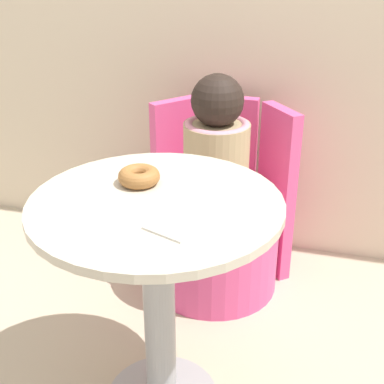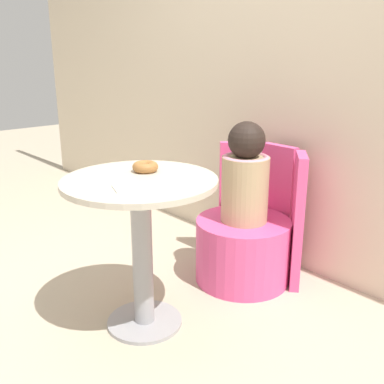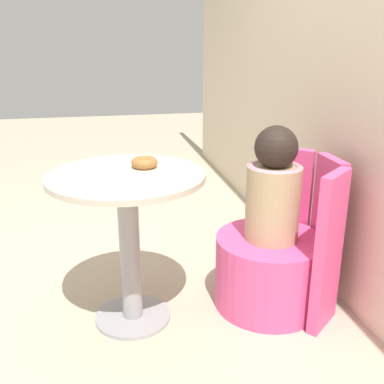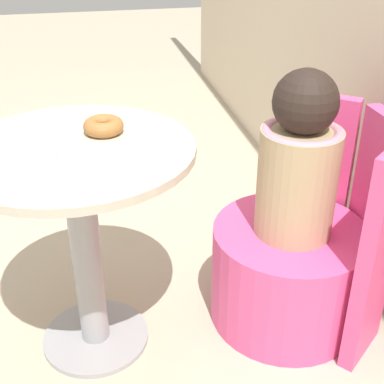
% 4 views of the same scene
% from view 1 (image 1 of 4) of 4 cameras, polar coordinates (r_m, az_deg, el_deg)
% --- Properties ---
extents(round_table, '(0.68, 0.68, 0.72)m').
position_cam_1_polar(round_table, '(1.52, -3.66, -7.62)').
color(round_table, '#99999E').
rests_on(round_table, ground_plane).
extents(tub_chair, '(0.53, 0.53, 0.36)m').
position_cam_1_polar(tub_chair, '(2.24, 2.40, -5.81)').
color(tub_chair, '#E54C8C').
rests_on(tub_chair, ground_plane).
extents(booth_backrest, '(0.62, 0.23, 0.74)m').
position_cam_1_polar(booth_backrest, '(2.34, 3.72, 0.89)').
color(booth_backrest, '#E54C8C').
rests_on(booth_backrest, ground_plane).
extents(child_figure, '(0.25, 0.25, 0.54)m').
position_cam_1_polar(child_figure, '(2.05, 2.62, 4.52)').
color(child_figure, tan).
rests_on(child_figure, tub_chair).
extents(donut, '(0.12, 0.12, 0.04)m').
position_cam_1_polar(donut, '(1.51, -5.67, 1.68)').
color(donut, '#9E6633').
rests_on(donut, round_table).
extents(paper_napkin, '(0.15, 0.15, 0.01)m').
position_cam_1_polar(paper_napkin, '(1.29, -1.74, -3.56)').
color(paper_napkin, silver).
rests_on(paper_napkin, round_table).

